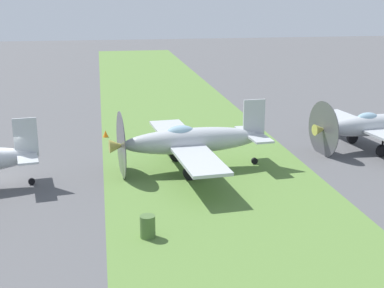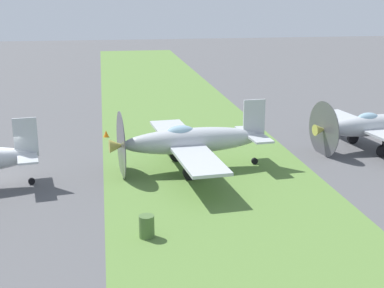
{
  "view_description": "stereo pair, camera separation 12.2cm",
  "coord_description": "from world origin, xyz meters",
  "views": [
    {
      "loc": [
        -26.74,
        -5.15,
        9.27
      ],
      "look_at": [
        0.49,
        -9.8,
        1.37
      ],
      "focal_mm": 50.48,
      "sensor_mm": 36.0,
      "label": 1
    },
    {
      "loc": [
        -26.76,
        -5.27,
        9.27
      ],
      "look_at": [
        0.49,
        -9.8,
        1.37
      ],
      "focal_mm": 50.48,
      "sensor_mm": 36.0,
      "label": 2
    }
  ],
  "objects": [
    {
      "name": "ground_plane",
      "position": [
        0.0,
        0.0,
        0.0
      ],
      "size": [
        160.0,
        160.0,
        0.0
      ],
      "primitive_type": "plane",
      "color": "#515154"
    },
    {
      "name": "grass_verge",
      "position": [
        0.0,
        -10.57,
        0.0
      ],
      "size": [
        120.0,
        11.0,
        0.01
      ],
      "primitive_type": "cube",
      "color": "#567A38",
      "rests_on": "ground"
    },
    {
      "name": "airplane_wingman",
      "position": [
        0.33,
        -9.65,
        1.59
      ],
      "size": [
        10.69,
        8.47,
        3.8
      ],
      "rotation": [
        0.0,
        0.0,
        0.09
      ],
      "color": "#B2B7BC",
      "rests_on": "ground"
    },
    {
      "name": "airplane_trail",
      "position": [
        2.27,
        -21.11,
        1.49
      ],
      "size": [
        10.04,
        7.97,
        3.55
      ],
      "rotation": [
        0.0,
        0.0,
        0.13
      ],
      "color": "#B2B7BC",
      "rests_on": "ground"
    },
    {
      "name": "fuel_drum",
      "position": [
        -7.54,
        -6.69,
        0.45
      ],
      "size": [
        0.6,
        0.6,
        0.9
      ],
      "primitive_type": "cylinder",
      "color": "#476633",
      "rests_on": "ground"
    },
    {
      "name": "runway_marker_cone",
      "position": [
        7.8,
        -5.31,
        0.22
      ],
      "size": [
        0.36,
        0.36,
        0.44
      ],
      "primitive_type": "cone",
      "color": "orange",
      "rests_on": "ground"
    }
  ]
}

